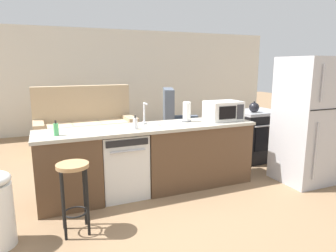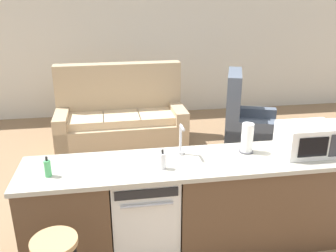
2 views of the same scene
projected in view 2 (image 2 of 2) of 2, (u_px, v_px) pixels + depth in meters
name	position (u px, v px, depth m)	size (l,w,h in m)	color
ground_plane	(171.00, 245.00, 3.46)	(24.00, 24.00, 0.00)	#896B4C
wall_back	(150.00, 48.00, 6.94)	(10.00, 0.06, 2.60)	silver
kitchen_counter	(196.00, 206.00, 3.35)	(2.94, 0.66, 0.90)	brown
dishwasher	(144.00, 211.00, 3.28)	(0.58, 0.61, 0.84)	silver
microwave	(307.00, 139.00, 3.29)	(0.50, 0.37, 0.28)	white
sink_faucet	(181.00, 142.00, 3.25)	(0.07, 0.18, 0.30)	silver
paper_towel_roll	(247.00, 138.00, 3.31)	(0.14, 0.14, 0.28)	#4C4C51
soap_bottle	(163.00, 161.00, 3.01)	(0.06, 0.06, 0.18)	silver
dish_soap_bottle	(48.00, 168.00, 2.88)	(0.06, 0.06, 0.18)	#4CB266
couch	(121.00, 120.00, 5.73)	(2.02, 0.94, 1.27)	tan
armchair	(245.00, 126.00, 5.60)	(1.04, 1.07, 1.20)	#515B6B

